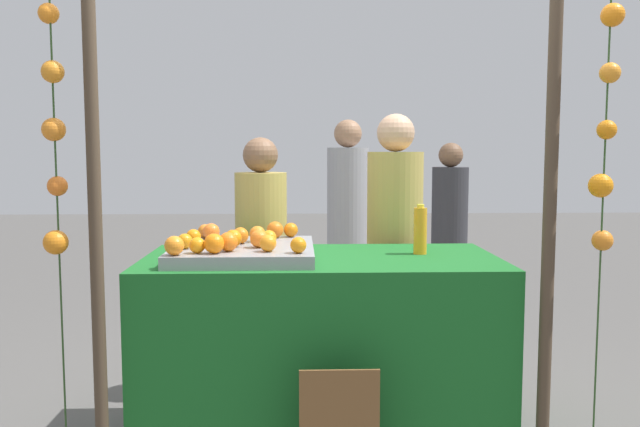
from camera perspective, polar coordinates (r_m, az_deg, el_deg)
stall_counter at (r=3.34m, az=0.09°, el=-11.72°), size 1.75×0.87×0.94m
orange_tray at (r=3.22m, az=-6.68°, el=-3.31°), size 0.68×0.72×0.06m
orange_0 at (r=3.00m, az=-4.57°, el=-2.60°), size 0.08×0.08×0.08m
orange_1 at (r=3.28m, az=-6.96°, el=-1.92°), size 0.08×0.08×0.08m
orange_2 at (r=2.98m, az=-9.23°, el=-2.61°), size 0.09×0.09×0.09m
orange_3 at (r=3.34m, az=-5.48°, el=-1.78°), size 0.08×0.08×0.08m
orange_4 at (r=3.13m, az=-5.35°, el=-2.21°), size 0.09×0.09×0.09m
orange_5 at (r=3.51m, az=-2.56°, el=-1.44°), size 0.08×0.08×0.08m
orange_6 at (r=2.96m, az=-12.60°, el=-2.75°), size 0.09×0.09×0.09m
orange_7 at (r=2.95m, az=-1.90°, el=-2.77°), size 0.07×0.07×0.07m
orange_8 at (r=3.20m, az=-4.49°, el=-2.13°), size 0.08×0.08×0.08m
orange_9 at (r=3.30m, az=-10.99°, el=-1.99°), size 0.07×0.07×0.07m
orange_10 at (r=3.16m, az=-7.60°, el=-2.17°), size 0.08×0.08×0.08m
orange_11 at (r=3.47m, az=-3.95°, el=-1.42°), size 0.09×0.09×0.09m
orange_12 at (r=3.03m, az=-8.03°, el=-2.46°), size 0.09×0.09×0.09m
orange_13 at (r=3.43m, az=-9.47°, el=-1.58°), size 0.09×0.09×0.09m
orange_14 at (r=3.51m, az=-10.01°, el=-1.54°), size 0.07×0.07×0.07m
orange_15 at (r=3.14m, az=-11.73°, el=-2.39°), size 0.07×0.07×0.07m
orange_16 at (r=3.00m, az=-10.66°, el=-2.74°), size 0.07×0.07×0.07m
juice_bottle at (r=3.34m, az=8.74°, el=-1.46°), size 0.07×0.07×0.25m
vendor_left at (r=3.94m, az=-5.13°, el=-5.38°), size 0.31×0.31×1.54m
vendor_right at (r=4.00m, az=6.50°, el=-4.27°), size 0.34×0.34×1.68m
crowd_person_0 at (r=5.69m, az=11.21°, el=-2.17°), size 0.31×0.31×1.53m
crowd_person_1 at (r=5.48m, az=2.42°, el=-1.42°), size 0.34×0.34×1.72m
canopy_post_left at (r=2.86m, az=-19.00°, el=-1.04°), size 0.06×0.06×2.29m
canopy_post_right at (r=2.93m, az=19.37°, el=-0.90°), size 0.06×0.06×2.29m
garland_strand_left at (r=2.90m, az=-22.19°, el=5.60°), size 0.11×0.12×2.11m
garland_strand_right at (r=2.97m, az=23.68°, el=6.36°), size 0.11×0.11×2.11m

